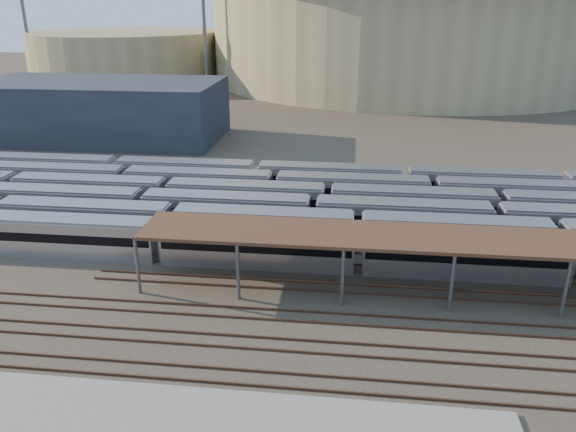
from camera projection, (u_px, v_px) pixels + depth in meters
The scene contains 11 objects.
ground at pixel (229, 306), 45.80m from camera, with size 420.00×420.00×0.00m, color #383026.
apron at pixel (88, 432), 32.44m from camera, with size 50.00×9.00×0.20m, color gray.
subway_trains at pixel (254, 207), 62.38m from camera, with size 127.42×23.90×3.60m.
inspection_shed at pixel (504, 244), 45.27m from camera, with size 60.30×6.00×5.30m.
empty_tracks at pixel (214, 340), 41.15m from camera, with size 170.00×9.62×0.18m.
stadium at pixel (411, 23), 166.53m from camera, with size 124.00×124.00×32.50m.
secondary_arena at pixel (126, 55), 170.06m from camera, with size 56.00×56.00×14.00m, color gray.
service_building at pixel (100, 110), 98.69m from camera, with size 42.00×20.00×10.00m, color #1E232D.
floodlight_0 at pixel (203, 9), 143.30m from camera, with size 4.00×1.00×38.40m.
floodlight_1 at pixel (23, 8), 158.59m from camera, with size 4.00×1.00×38.40m.
floodlight_3 at pixel (300, 6), 187.35m from camera, with size 4.00×1.00×38.40m.
Camera 1 is at (9.51, -39.12, 23.55)m, focal length 35.00 mm.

